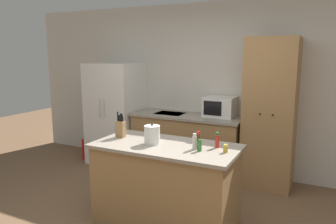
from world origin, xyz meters
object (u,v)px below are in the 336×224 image
Objects in this scene: microwave at (220,107)px; spice_bottle_pale_salt at (200,146)px; fire_extinguisher at (86,148)px; spice_bottle_amber_oil at (217,140)px; refrigerator at (116,113)px; spice_bottle_short_red at (195,142)px; kettle at (152,135)px; spice_bottle_tall_dark at (226,149)px; knife_block at (120,128)px; pantry_cabinet at (270,114)px; spice_bottle_green_herb at (198,141)px.

spice_bottle_pale_salt is (0.33, -1.69, -0.12)m from microwave.
microwave is 1.07× the size of fire_extinguisher.
microwave is 1.56m from spice_bottle_amber_oil.
spice_bottle_amber_oil is (2.21, -1.34, 0.12)m from refrigerator.
kettle is at bearing -178.34° from spice_bottle_short_red.
kettle reaches higher than spice_bottle_tall_dark.
fire_extinguisher is at bearing 152.26° from spice_bottle_pale_salt.
kettle is at bearing -97.43° from microwave.
microwave reaches higher than fire_extinguisher.
microwave is at bearing 66.90° from knife_block.
spice_bottle_tall_dark is 0.50× the size of spice_bottle_short_red.
kettle reaches higher than spice_bottle_pale_salt.
knife_block is at bearing -175.13° from spice_bottle_amber_oil.
spice_bottle_pale_salt is (-0.40, -1.61, -0.08)m from pantry_cabinet.
knife_block reaches higher than spice_bottle_tall_dark.
microwave reaches higher than knife_block.
spice_bottle_tall_dark is (0.57, -1.62, -0.13)m from microwave.
pantry_cabinet is at bearing 84.06° from spice_bottle_tall_dark.
pantry_cabinet reaches higher than fire_extinguisher.
knife_block reaches higher than spice_bottle_pale_salt.
refrigerator is at bearing 143.43° from spice_bottle_short_red.
knife_block is 0.47m from kettle.
spice_bottle_short_red is (2.03, -1.51, 0.12)m from refrigerator.
spice_bottle_short_red is (0.26, -1.66, -0.10)m from microwave.
spice_bottle_green_herb is at bearing 63.77° from spice_bottle_short_red.
microwave is 2.69× the size of spice_bottle_short_red.
spice_bottle_pale_salt is (-0.24, -0.07, 0.02)m from spice_bottle_tall_dark.
knife_block is 2.26m from fire_extinguisher.
spice_bottle_amber_oil is at bearing -101.42° from pantry_cabinet.
spice_bottle_pale_salt reaches higher than spice_bottle_tall_dark.
spice_bottle_short_red is 0.05m from spice_bottle_green_herb.
spice_bottle_short_red is at bearing -4.08° from knife_block.
pantry_cabinet is 11.50× the size of spice_bottle_green_herb.
spice_bottle_short_red is at bearing -27.76° from fire_extinguisher.
microwave reaches higher than spice_bottle_green_herb.
fire_extinguisher is (-2.79, 1.21, -0.78)m from spice_bottle_amber_oil.
spice_bottle_amber_oil is at bearing 14.91° from kettle.
pantry_cabinet is at bearing 1.71° from refrigerator.
pantry_cabinet is 1.60m from spice_bottle_green_herb.
spice_bottle_tall_dark is 0.25m from spice_bottle_pale_salt.
knife_block is 0.72× the size of fire_extinguisher.
spice_bottle_tall_dark is 0.70× the size of spice_bottle_pale_salt.
kettle is (-0.22, -1.67, -0.07)m from microwave.
spice_bottle_amber_oil is 0.90× the size of spice_bottle_green_herb.
spice_bottle_tall_dark is at bearing 16.45° from spice_bottle_pale_salt.
knife_block is at bearing 175.92° from spice_bottle_short_red.
pantry_cabinet reaches higher than kettle.
refrigerator is at bearing -178.29° from pantry_cabinet.
spice_bottle_green_herb reaches higher than spice_bottle_amber_oil.
knife_block is 3.59× the size of spice_bottle_tall_dark.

